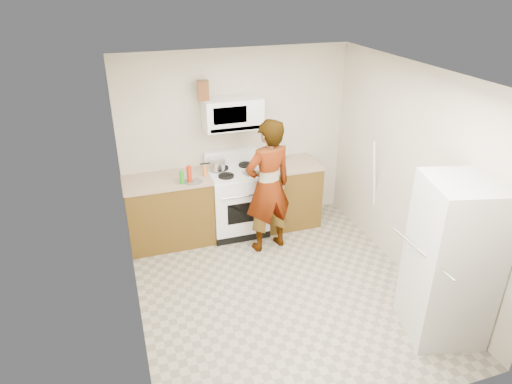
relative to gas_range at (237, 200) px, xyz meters
name	(u,v)px	position (x,y,z in m)	size (l,w,h in m)	color
floor	(281,290)	(0.10, -1.48, -0.49)	(3.60, 3.60, 0.00)	gray
back_wall	(237,141)	(0.10, 0.31, 0.76)	(3.20, 0.02, 2.50)	beige
right_wall	(412,176)	(1.69, -1.48, 0.76)	(0.02, 3.60, 2.50)	beige
cabinet_left	(170,212)	(-0.94, 0.01, -0.04)	(1.12, 0.62, 0.90)	#573E14
counter_left	(167,180)	(-0.94, 0.01, 0.43)	(1.14, 0.64, 0.04)	gray
cabinet_right	(288,194)	(0.78, 0.01, -0.04)	(0.80, 0.62, 0.90)	#573E14
counter_right	(289,165)	(0.78, 0.01, 0.43)	(0.82, 0.64, 0.04)	gray
gas_range	(237,200)	(0.00, 0.00, 0.00)	(0.76, 0.65, 1.13)	white
microwave	(232,113)	(0.00, 0.13, 1.21)	(0.76, 0.38, 0.40)	white
person	(268,187)	(0.27, -0.55, 0.41)	(0.65, 0.43, 1.79)	tan
fridge	(452,261)	(1.43, -2.59, 0.36)	(0.70, 0.70, 1.70)	silver
kettle	(279,153)	(0.71, 0.22, 0.54)	(0.16, 0.16, 0.19)	silver
jug	(203,90)	(-0.37, 0.16, 1.53)	(0.14, 0.14, 0.24)	#5F3316
saucepan	(217,165)	(-0.24, 0.10, 0.53)	(0.22, 0.22, 0.12)	silver
tray	(253,171)	(0.19, -0.14, 0.47)	(0.25, 0.16, 0.05)	silver
bottle_spray	(189,174)	(-0.67, -0.18, 0.56)	(0.07, 0.07, 0.22)	#B6250D
bottle_hot_sauce	(205,171)	(-0.44, -0.04, 0.52)	(0.05, 0.05, 0.15)	orange
bottle_green_cap	(182,177)	(-0.77, -0.19, 0.54)	(0.06, 0.06, 0.18)	#1C911A
pot_lid	(193,181)	(-0.63, -0.18, 0.46)	(0.24, 0.24, 0.01)	silver
broom	(374,191)	(1.67, -0.80, 0.26)	(0.03, 0.03, 1.48)	white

